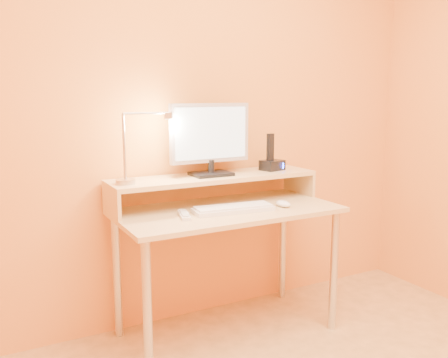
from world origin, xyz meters
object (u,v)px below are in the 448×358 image
lamp_base (125,182)px  phone_dock (272,165)px  remote_control (184,215)px  mouse (283,204)px  keyboard (233,209)px  monitor_panel (210,133)px

lamp_base → phone_dock: bearing=1.9°
remote_control → mouse: bearing=9.8°
remote_control → lamp_base: bearing=158.3°
phone_dock → mouse: 0.33m
keyboard → mouse: mouse is taller
keyboard → mouse: size_ratio=4.17×
phone_dock → remote_control: size_ratio=0.77×
monitor_panel → mouse: size_ratio=4.65×
mouse → monitor_panel: bearing=134.2°
lamp_base → monitor_panel: bearing=4.6°
lamp_base → keyboard: size_ratio=0.23×
keyboard → phone_dock: bearing=36.4°
monitor_panel → lamp_base: size_ratio=4.79×
keyboard → remote_control: bearing=-177.0°
lamp_base → remote_control: bearing=-36.9°
phone_dock → keyboard: (-0.39, -0.23, -0.18)m
keyboard → mouse: 0.30m
lamp_base → phone_dock: (0.91, 0.03, 0.02)m
monitor_panel → remote_control: 0.52m
lamp_base → remote_control: lamp_base is taller
phone_dock → remote_control: bearing=-175.5°
keyboard → mouse: (0.29, -0.04, 0.01)m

